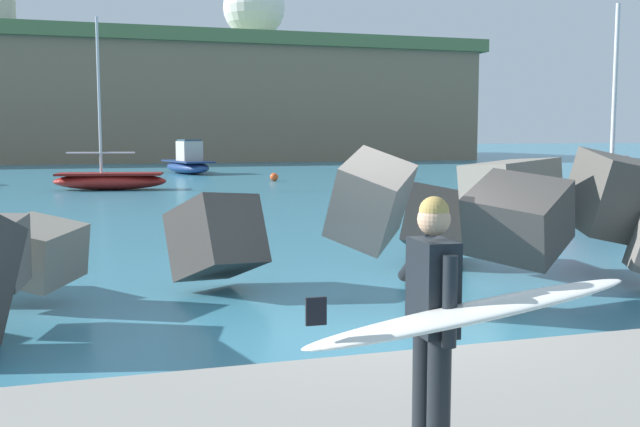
% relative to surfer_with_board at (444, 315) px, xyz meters
% --- Properties ---
extents(ground_plane, '(400.00, 400.00, 0.00)m').
position_rel_surfer_with_board_xyz_m(ground_plane, '(1.40, 4.39, -1.28)').
color(ground_plane, teal).
extents(breakwater_jetty, '(27.81, 6.84, 2.27)m').
position_rel_surfer_with_board_xyz_m(breakwater_jetty, '(2.60, 6.34, -0.28)').
color(breakwater_jetty, '#605B56').
rests_on(breakwater_jetty, ground).
extents(surfer_with_board, '(2.10, 1.18, 1.78)m').
position_rel_surfer_with_board_xyz_m(surfer_with_board, '(0.00, 0.00, 0.00)').
color(surfer_with_board, black).
rests_on(surfer_with_board, walkway_path).
extents(boat_near_centre, '(4.53, 3.75, 5.97)m').
position_rel_surfer_with_board_xyz_m(boat_near_centre, '(11.38, 12.93, -0.76)').
color(boat_near_centre, maroon).
rests_on(boat_near_centre, ground).
extents(boat_near_right, '(5.15, 2.54, 7.55)m').
position_rel_surfer_with_board_xyz_m(boat_near_right, '(-1.47, 29.88, -0.81)').
color(boat_near_right, maroon).
rests_on(boat_near_right, ground).
extents(boat_mid_left, '(3.11, 6.31, 2.18)m').
position_rel_surfer_with_board_xyz_m(boat_mid_left, '(3.57, 43.20, -0.61)').
color(boat_mid_left, navy).
rests_on(boat_mid_left, ground).
extents(mooring_buoy_inner, '(0.44, 0.44, 0.44)m').
position_rel_surfer_with_board_xyz_m(mooring_buoy_inner, '(14.58, 33.44, -1.06)').
color(mooring_buoy_inner, yellow).
rests_on(mooring_buoy_inner, ground).
extents(mooring_buoy_middle, '(0.44, 0.44, 0.44)m').
position_rel_surfer_with_board_xyz_m(mooring_buoy_middle, '(6.99, 33.91, -1.06)').
color(mooring_buoy_middle, '#E54C1E').
rests_on(mooring_buoy_middle, ground).
extents(headland_bluff, '(87.74, 38.18, 11.78)m').
position_rel_surfer_with_board_xyz_m(headland_bluff, '(-8.78, 80.04, 4.63)').
color(headland_bluff, '#847056').
rests_on(headland_bluff, ground).
extents(radar_dome, '(7.70, 7.70, 10.40)m').
position_rel_surfer_with_board_xyz_m(radar_dome, '(17.42, 87.95, 16.49)').
color(radar_dome, silver).
rests_on(radar_dome, headland_bluff).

